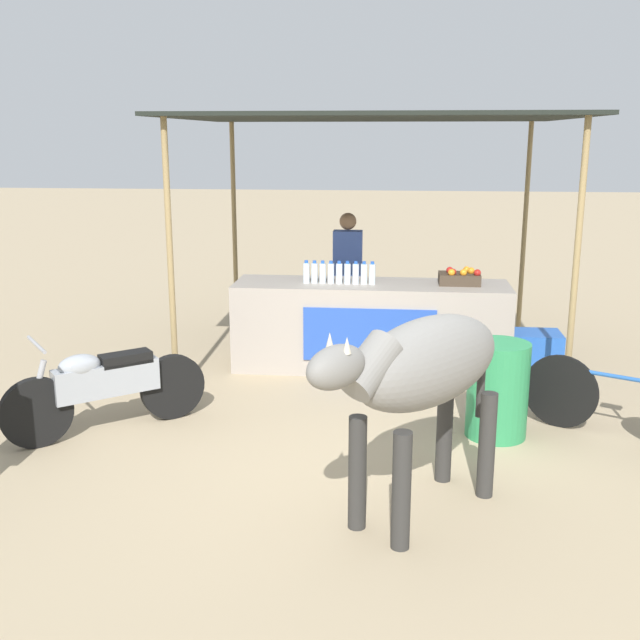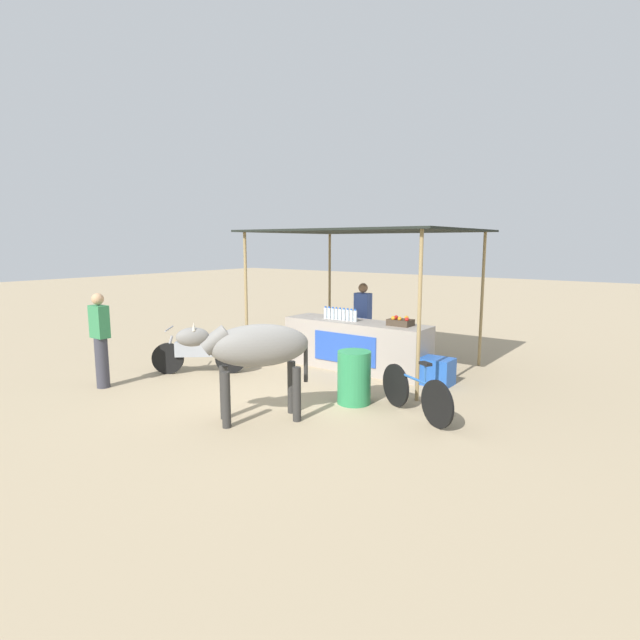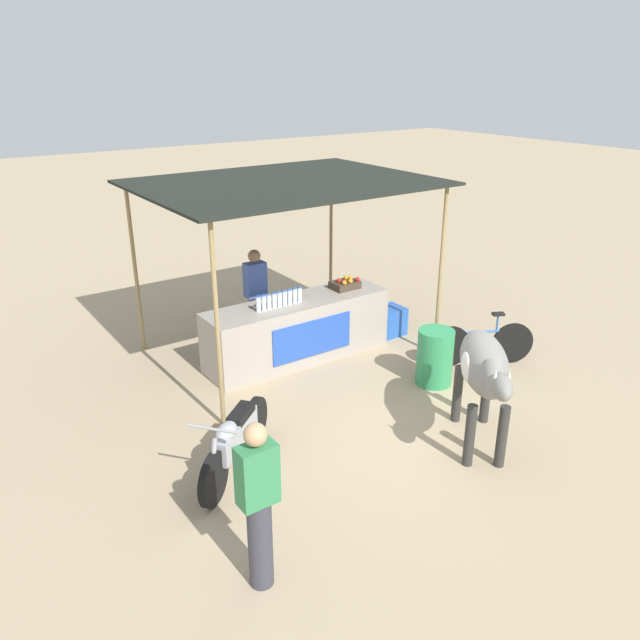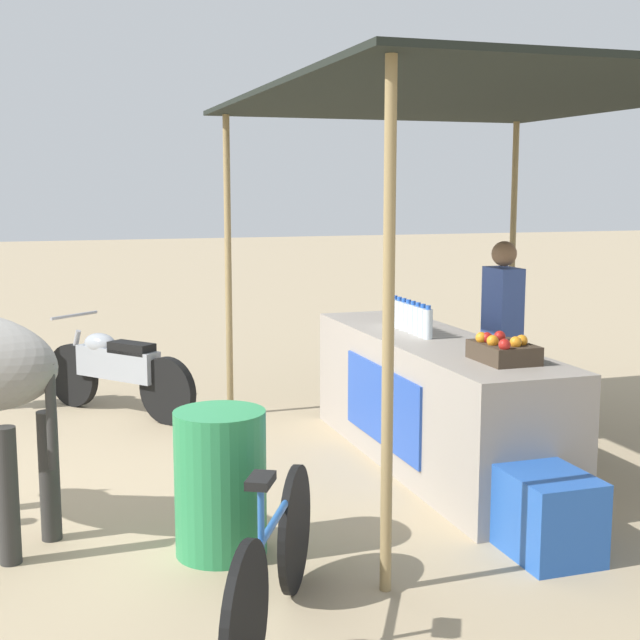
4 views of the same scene
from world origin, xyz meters
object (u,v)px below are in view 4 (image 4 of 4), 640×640
object	(u,v)px
fruit_crate	(503,351)
motorcycle_parked	(116,369)
stall_counter	(432,401)
water_barrel	(221,482)
bicycle_leaning	(273,566)
vendor_behind_counter	(502,341)
cooler_box	(546,514)

from	to	relation	value
fruit_crate	motorcycle_parked	distance (m)	3.89
stall_counter	motorcycle_parked	size ratio (longest dim) A/B	2.07
water_barrel	bicycle_leaning	size ratio (longest dim) A/B	0.56
vendor_behind_counter	motorcycle_parked	size ratio (longest dim) A/B	1.14
fruit_crate	water_barrel	bearing A→B (deg)	-83.94
stall_counter	cooler_box	distance (m)	1.76
fruit_crate	motorcycle_parked	size ratio (longest dim) A/B	0.30
stall_counter	cooler_box	world-z (taller)	stall_counter
vendor_behind_counter	bicycle_leaning	xyz separation A→B (m)	(2.50, -2.57, -0.50)
vendor_behind_counter	water_barrel	size ratio (longest dim) A/B	1.98
fruit_crate	bicycle_leaning	xyz separation A→B (m)	(1.23, -1.87, -0.68)
fruit_crate	vendor_behind_counter	xyz separation A→B (m)	(-1.26, 0.71, -0.18)
stall_counter	bicycle_leaning	xyz separation A→B (m)	(2.19, -1.82, -0.13)
stall_counter	water_barrel	world-z (taller)	stall_counter
bicycle_leaning	vendor_behind_counter	bearing A→B (deg)	134.17
vendor_behind_counter	cooler_box	xyz separation A→B (m)	(2.05, -0.85, -0.61)
vendor_behind_counter	water_barrel	xyz separation A→B (m)	(1.47, -2.60, -0.43)
stall_counter	fruit_crate	distance (m)	1.10
cooler_box	stall_counter	bearing A→B (deg)	176.81
water_barrel	motorcycle_parked	size ratio (longest dim) A/B	0.58
fruit_crate	water_barrel	xyz separation A→B (m)	(0.20, -1.90, -0.62)
motorcycle_parked	fruit_crate	bearing A→B (deg)	34.34
cooler_box	bicycle_leaning	distance (m)	1.78
fruit_crate	vendor_behind_counter	size ratio (longest dim) A/B	0.27
vendor_behind_counter	bicycle_leaning	world-z (taller)	vendor_behind_counter
motorcycle_parked	bicycle_leaning	xyz separation A→B (m)	(4.41, 0.30, -0.08)
stall_counter	motorcycle_parked	bearing A→B (deg)	-136.31
fruit_crate	cooler_box	distance (m)	1.13
cooler_box	water_barrel	xyz separation A→B (m)	(-0.59, -1.75, 0.18)
fruit_crate	vendor_behind_counter	bearing A→B (deg)	150.83
water_barrel	stall_counter	bearing A→B (deg)	121.98
stall_counter	vendor_behind_counter	xyz separation A→B (m)	(-0.31, 0.75, 0.37)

